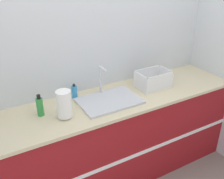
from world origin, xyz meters
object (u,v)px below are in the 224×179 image
at_px(dish_rack, 153,81).
at_px(bottle_green, 40,106).
at_px(paper_towel_roll, 64,104).
at_px(sink, 109,100).
at_px(soap_dispenser, 74,92).

height_order(dish_rack, bottle_green, bottle_green).
relative_size(paper_towel_roll, dish_rack, 0.74).
height_order(sink, paper_towel_roll, sink).
xyz_separation_m(dish_rack, soap_dispenser, (-0.78, 0.18, -0.00)).
xyz_separation_m(bottle_green, soap_dispenser, (0.36, 0.15, -0.02)).
xyz_separation_m(sink, paper_towel_roll, (-0.45, -0.06, 0.10)).
relative_size(dish_rack, bottle_green, 1.70).
relative_size(sink, paper_towel_roll, 2.30).
height_order(sink, bottle_green, sink).
xyz_separation_m(paper_towel_roll, soap_dispenser, (0.20, 0.28, -0.06)).
bearing_deg(dish_rack, sink, -175.29).
distance_m(paper_towel_roll, soap_dispenser, 0.35).
distance_m(dish_rack, bottle_green, 1.15).
xyz_separation_m(dish_rack, bottle_green, (-1.15, 0.03, 0.02)).
relative_size(paper_towel_roll, bottle_green, 1.26).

